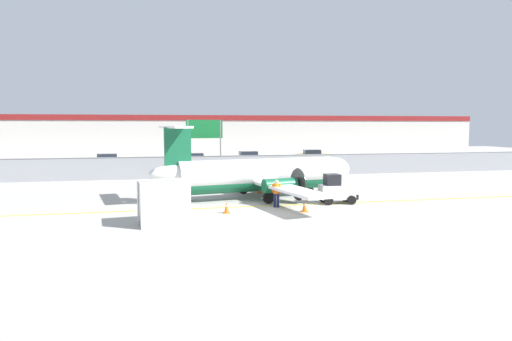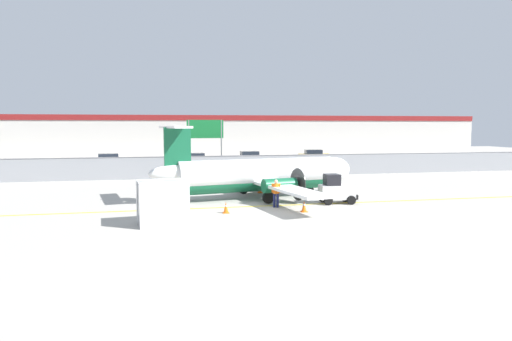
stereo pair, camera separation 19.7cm
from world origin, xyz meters
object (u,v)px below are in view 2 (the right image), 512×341
parked_car_3 (314,156)px  baggage_tug (336,190)px  ground_crew_worker (276,192)px  traffic_cone_far_left (226,208)px  parked_car_2 (250,158)px  highway_sign (205,134)px  traffic_cone_near_right (284,188)px  parked_car_1 (194,160)px  traffic_cone_near_left (304,207)px  traffic_cone_far_right (260,189)px  parked_car_0 (110,160)px  cargo_container (162,202)px  commuter_airplane (263,175)px

parked_car_3 → baggage_tug: bearing=-100.1°
ground_crew_worker → traffic_cone_far_left: (-3.23, -1.17, -0.64)m
parked_car_2 → highway_sign: size_ratio=0.77×
traffic_cone_near_right → parked_car_1: bearing=102.8°
parked_car_2 → highway_sign: bearing=-122.1°
traffic_cone_near_left → traffic_cone_far_right: bearing=96.4°
traffic_cone_far_right → parked_car_0: 26.10m
parked_car_1 → parked_car_3: 17.03m
baggage_tug → parked_car_3: size_ratio=0.55×
traffic_cone_far_left → traffic_cone_far_right: 8.03m
ground_crew_worker → traffic_cone_near_right: 6.19m
traffic_cone_near_left → parked_car_2: 32.01m
traffic_cone_far_left → parked_car_2: (7.69, 31.26, 0.58)m
ground_crew_worker → parked_car_2: same height
traffic_cone_far_left → highway_sign: (0.83, 19.68, 3.83)m
cargo_container → traffic_cone_near_right: bearing=38.6°
ground_crew_worker → parked_car_1: bearing=27.7°
baggage_tug → traffic_cone_far_right: 6.64m
parked_car_0 → parked_car_2: bearing=-1.3°
highway_sign → parked_car_1: bearing=92.9°
ground_crew_worker → traffic_cone_near_left: 2.23m
baggage_tug → traffic_cone_near_left: size_ratio=3.75×
traffic_cone_near_left → parked_car_2: size_ratio=0.15×
parked_car_0 → highway_sign: size_ratio=0.79×
traffic_cone_near_right → traffic_cone_near_left: bearing=-96.8°
traffic_cone_near_left → traffic_cone_far_left: 4.49m
traffic_cone_near_right → parked_car_1: size_ratio=0.15×
parked_car_2 → commuter_airplane: bearing=-101.0°
commuter_airplane → traffic_cone_far_right: bearing=71.5°
parked_car_0 → traffic_cone_near_right: bearing=-63.3°
traffic_cone_near_left → highway_sign: (-3.62, 20.26, 3.83)m
parked_car_3 → highway_sign: highway_sign is taller
traffic_cone_far_left → parked_car_2: bearing=76.2°
traffic_cone_far_right → parked_car_1: bearing=98.4°
traffic_cone_near_left → parked_car_0: 33.44m
traffic_cone_far_left → parked_car_3: (16.84, 33.09, 0.58)m
traffic_cone_far_right → highway_sign: (-2.74, 12.48, 3.83)m
parked_car_0 → parked_car_1: bearing=-12.3°
cargo_container → traffic_cone_far_right: size_ratio=4.11×
parked_car_0 → traffic_cone_near_left: bearing=-71.6°
parked_car_2 → traffic_cone_near_left: bearing=-97.2°
baggage_tug → traffic_cone_far_left: baggage_tug is taller
commuter_airplane → ground_crew_worker: 3.80m
baggage_tug → parked_car_2: baggage_tug is taller
baggage_tug → parked_car_1: 27.93m
traffic_cone_near_right → parked_car_1: (-4.98, 21.86, 0.58)m
traffic_cone_far_right → parked_car_2: size_ratio=0.15×
ground_crew_worker → parked_car_2: 30.42m
baggage_tug → parked_car_2: (0.34, 29.50, 0.04)m
traffic_cone_near_right → parked_car_3: parked_car_3 is taller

